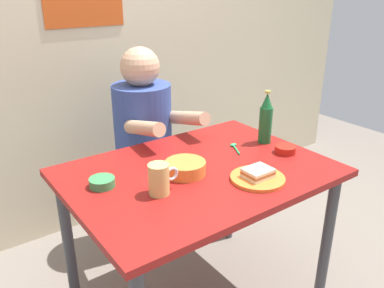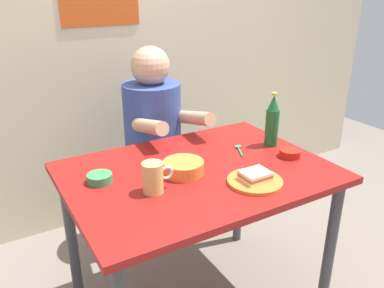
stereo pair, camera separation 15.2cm
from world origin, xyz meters
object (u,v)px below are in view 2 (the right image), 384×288
at_px(beer_bottle, 272,122).
at_px(sandwich, 255,176).
at_px(person_seated, 153,120).
at_px(dining_table, 198,189).
at_px(stool, 155,185).
at_px(beer_mug, 153,177).
at_px(soup_bowl_orange, 183,167).
at_px(plate_orange, 255,181).

bearing_deg(beer_bottle, sandwich, -139.02).
bearing_deg(person_seated, dining_table, -97.53).
xyz_separation_m(dining_table, stool, (0.08, 0.63, -0.30)).
bearing_deg(sandwich, beer_bottle, 40.98).
bearing_deg(person_seated, sandwich, -86.42).
bearing_deg(dining_table, sandwich, -58.10).
relative_size(dining_table, stool, 2.44).
relative_size(beer_mug, beer_bottle, 0.48).
relative_size(stool, sandwich, 4.09).
bearing_deg(soup_bowl_orange, beer_bottle, 6.13).
xyz_separation_m(person_seated, beer_mug, (-0.32, -0.70, 0.03)).
bearing_deg(plate_orange, person_seated, 93.58).
height_order(sandwich, beer_mug, beer_mug).
relative_size(sandwich, beer_bottle, 0.42).
height_order(beer_mug, soup_bowl_orange, beer_mug).
bearing_deg(soup_bowl_orange, dining_table, -1.88).
relative_size(person_seated, soup_bowl_orange, 4.23).
relative_size(stool, soup_bowl_orange, 2.65).
relative_size(person_seated, plate_orange, 3.27).
bearing_deg(beer_bottle, stool, 122.65).
bearing_deg(soup_bowl_orange, sandwich, -46.82).
bearing_deg(plate_orange, stool, 93.53).
xyz_separation_m(person_seated, beer_bottle, (0.37, -0.56, 0.09)).
bearing_deg(beer_bottle, person_seated, 123.17).
distance_m(person_seated, beer_mug, 0.77).
xyz_separation_m(sandwich, beer_bottle, (0.31, 0.27, 0.09)).
bearing_deg(plate_orange, sandwich, 90.00).
distance_m(plate_orange, soup_bowl_orange, 0.30).
height_order(stool, plate_orange, plate_orange).
distance_m(stool, person_seated, 0.42).
distance_m(plate_orange, beer_bottle, 0.43).
distance_m(stool, beer_mug, 0.90).
distance_m(dining_table, beer_mug, 0.30).
relative_size(beer_mug, soup_bowl_orange, 0.74).
distance_m(plate_orange, beer_mug, 0.40).
distance_m(stool, plate_orange, 0.94).
distance_m(beer_mug, soup_bowl_orange, 0.19).
height_order(stool, beer_bottle, beer_bottle).
xyz_separation_m(dining_table, beer_bottle, (0.45, 0.06, 0.21)).
xyz_separation_m(sandwich, beer_mug, (-0.38, 0.14, 0.03)).
height_order(beer_bottle, soup_bowl_orange, beer_bottle).
height_order(dining_table, stool, dining_table).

